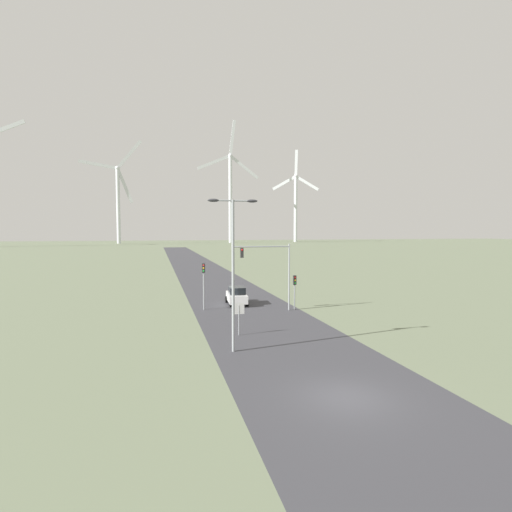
{
  "coord_description": "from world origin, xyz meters",
  "views": [
    {
      "loc": [
        -8.29,
        -16.08,
        7.53
      ],
      "look_at": [
        0.0,
        16.86,
        5.37
      ],
      "focal_mm": 28.0,
      "sensor_mm": 36.0,
      "label": 1
    }
  ],
  "objects_px": {
    "traffic_light_post_near_right": "(295,285)",
    "traffic_light_mast_overhead": "(270,263)",
    "wind_turbine_left": "(118,196)",
    "streetlamp": "(233,256)",
    "wind_turbine_right": "(296,202)",
    "stop_sign_near": "(239,313)",
    "car_approaching": "(237,296)",
    "traffic_light_post_near_left": "(204,276)",
    "wind_turbine_center": "(230,190)"
  },
  "relations": [
    {
      "from": "stop_sign_near",
      "to": "streetlamp",
      "type": "bearing_deg",
      "value": -106.72
    },
    {
      "from": "traffic_light_post_near_right",
      "to": "car_approaching",
      "type": "bearing_deg",
      "value": 141.08
    },
    {
      "from": "car_approaching",
      "to": "wind_turbine_left",
      "type": "height_order",
      "value": "wind_turbine_left"
    },
    {
      "from": "traffic_light_post_near_left",
      "to": "stop_sign_near",
      "type": "bearing_deg",
      "value": -82.16
    },
    {
      "from": "stop_sign_near",
      "to": "wind_turbine_center",
      "type": "bearing_deg",
      "value": 79.67
    },
    {
      "from": "stop_sign_near",
      "to": "wind_turbine_right",
      "type": "bearing_deg",
      "value": 69.27
    },
    {
      "from": "wind_turbine_left",
      "to": "wind_turbine_center",
      "type": "bearing_deg",
      "value": -0.64
    },
    {
      "from": "streetlamp",
      "to": "stop_sign_near",
      "type": "height_order",
      "value": "streetlamp"
    },
    {
      "from": "traffic_light_post_near_left",
      "to": "traffic_light_post_near_right",
      "type": "relative_size",
      "value": 1.36
    },
    {
      "from": "traffic_light_post_near_left",
      "to": "wind_turbine_right",
      "type": "distance_m",
      "value": 233.35
    },
    {
      "from": "streetlamp",
      "to": "wind_turbine_right",
      "type": "relative_size",
      "value": 0.16
    },
    {
      "from": "wind_turbine_left",
      "to": "traffic_light_mast_overhead",
      "type": "bearing_deg",
      "value": -81.6
    },
    {
      "from": "traffic_light_post_near_right",
      "to": "wind_turbine_center",
      "type": "distance_m",
      "value": 215.75
    },
    {
      "from": "streetlamp",
      "to": "wind_turbine_left",
      "type": "relative_size",
      "value": 0.16
    },
    {
      "from": "car_approaching",
      "to": "traffic_light_post_near_right",
      "type": "bearing_deg",
      "value": -38.92
    },
    {
      "from": "wind_turbine_center",
      "to": "traffic_light_mast_overhead",
      "type": "bearing_deg",
      "value": -99.5
    },
    {
      "from": "traffic_light_mast_overhead",
      "to": "car_approaching",
      "type": "bearing_deg",
      "value": 119.56
    },
    {
      "from": "traffic_light_mast_overhead",
      "to": "traffic_light_post_near_left",
      "type": "bearing_deg",
      "value": 159.73
    },
    {
      "from": "traffic_light_post_near_left",
      "to": "wind_turbine_left",
      "type": "bearing_deg",
      "value": 96.89
    },
    {
      "from": "traffic_light_post_near_left",
      "to": "car_approaching",
      "type": "xyz_separation_m",
      "value": [
        3.59,
        1.95,
        -2.33
      ]
    },
    {
      "from": "traffic_light_post_near_right",
      "to": "car_approaching",
      "type": "relative_size",
      "value": 0.77
    },
    {
      "from": "traffic_light_post_near_left",
      "to": "wind_turbine_left",
      "type": "xyz_separation_m",
      "value": [
        -25.36,
        209.8,
        24.32
      ]
    },
    {
      "from": "traffic_light_post_near_left",
      "to": "wind_turbine_center",
      "type": "xyz_separation_m",
      "value": [
        41.29,
        209.06,
        29.76
      ]
    },
    {
      "from": "traffic_light_post_near_left",
      "to": "wind_turbine_left",
      "type": "relative_size",
      "value": 0.07
    },
    {
      "from": "traffic_light_mast_overhead",
      "to": "wind_turbine_center",
      "type": "height_order",
      "value": "wind_turbine_center"
    },
    {
      "from": "traffic_light_mast_overhead",
      "to": "wind_turbine_center",
      "type": "xyz_separation_m",
      "value": [
        35.35,
        211.25,
        28.44
      ]
    },
    {
      "from": "traffic_light_post_near_left",
      "to": "wind_turbine_center",
      "type": "distance_m",
      "value": 215.16
    },
    {
      "from": "car_approaching",
      "to": "wind_turbine_left",
      "type": "distance_m",
      "value": 211.54
    },
    {
      "from": "traffic_light_post_near_right",
      "to": "traffic_light_mast_overhead",
      "type": "relative_size",
      "value": 0.52
    },
    {
      "from": "streetlamp",
      "to": "stop_sign_near",
      "type": "distance_m",
      "value": 5.82
    },
    {
      "from": "stop_sign_near",
      "to": "traffic_light_post_near_right",
      "type": "height_order",
      "value": "traffic_light_post_near_right"
    },
    {
      "from": "wind_turbine_left",
      "to": "wind_turbine_center",
      "type": "distance_m",
      "value": 66.87
    },
    {
      "from": "traffic_light_post_near_right",
      "to": "traffic_light_mast_overhead",
      "type": "xyz_separation_m",
      "value": [
        -2.51,
        -0.22,
        2.16
      ]
    },
    {
      "from": "traffic_light_post_near_right",
      "to": "stop_sign_near",
      "type": "bearing_deg",
      "value": -131.74
    },
    {
      "from": "traffic_light_post_near_right",
      "to": "traffic_light_mast_overhead",
      "type": "bearing_deg",
      "value": -174.98
    },
    {
      "from": "car_approaching",
      "to": "wind_turbine_right",
      "type": "height_order",
      "value": "wind_turbine_right"
    },
    {
      "from": "car_approaching",
      "to": "traffic_light_post_near_left",
      "type": "bearing_deg",
      "value": -151.46
    },
    {
      "from": "traffic_light_post_near_left",
      "to": "wind_turbine_center",
      "type": "height_order",
      "value": "wind_turbine_center"
    },
    {
      "from": "streetlamp",
      "to": "car_approaching",
      "type": "bearing_deg",
      "value": 77.9
    },
    {
      "from": "stop_sign_near",
      "to": "wind_turbine_center",
      "type": "distance_m",
      "value": 224.78
    },
    {
      "from": "streetlamp",
      "to": "traffic_light_post_near_left",
      "type": "distance_m",
      "value": 13.92
    },
    {
      "from": "stop_sign_near",
      "to": "traffic_light_post_near_left",
      "type": "height_order",
      "value": "traffic_light_post_near_left"
    },
    {
      "from": "wind_turbine_left",
      "to": "streetlamp",
      "type": "bearing_deg",
      "value": -83.46
    },
    {
      "from": "traffic_light_post_near_left",
      "to": "wind_turbine_left",
      "type": "height_order",
      "value": "wind_turbine_left"
    },
    {
      "from": "traffic_light_post_near_right",
      "to": "wind_turbine_left",
      "type": "height_order",
      "value": "wind_turbine_left"
    },
    {
      "from": "stop_sign_near",
      "to": "traffic_light_post_near_right",
      "type": "relative_size",
      "value": 0.72
    },
    {
      "from": "traffic_light_mast_overhead",
      "to": "car_approaching",
      "type": "xyz_separation_m",
      "value": [
        -2.35,
        4.15,
        -3.65
      ]
    },
    {
      "from": "traffic_light_post_near_right",
      "to": "wind_turbine_right",
      "type": "xyz_separation_m",
      "value": [
        78.16,
        217.36,
        24.4
      ]
    },
    {
      "from": "stop_sign_near",
      "to": "traffic_light_post_near_left",
      "type": "relative_size",
      "value": 0.53
    },
    {
      "from": "wind_turbine_left",
      "to": "traffic_light_post_near_right",
      "type": "bearing_deg",
      "value": -80.93
    }
  ]
}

